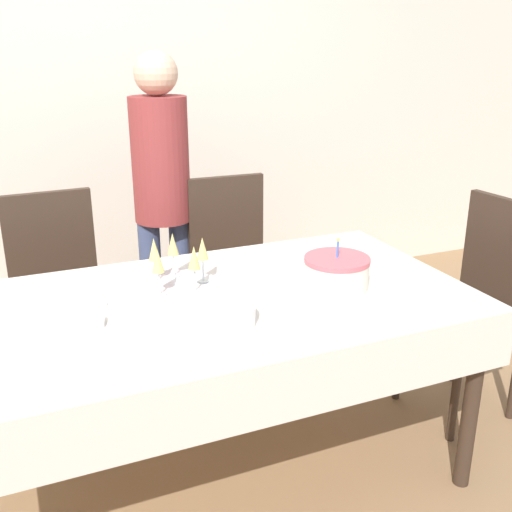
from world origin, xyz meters
TOP-DOWN VIEW (x-y plane):
  - ground_plane at (0.00, 0.00)m, footprint 12.00×12.00m
  - wall_back at (0.00, 1.82)m, footprint 8.00×0.05m
  - dining_table at (0.00, 0.00)m, footprint 1.92×1.00m
  - dining_chair_far_left at (-0.43, 0.82)m, footprint 0.44×0.44m
  - dining_chair_far_right at (0.43, 0.82)m, footprint 0.43×0.43m
  - dining_chair_right_end at (1.28, 0.01)m, footprint 0.45×0.45m
  - birthday_cake at (0.49, -0.08)m, footprint 0.24×0.24m
  - champagne_tray at (-0.05, 0.16)m, footprint 0.32×0.32m
  - plate_stack_main at (-0.03, -0.19)m, footprint 0.28×0.28m
  - cake_knife at (0.60, -0.25)m, footprint 0.30×0.05m
  - fork_pile at (-0.43, -0.03)m, footprint 0.18×0.10m
  - napkin_pile at (-0.40, 0.15)m, footprint 0.15×0.15m
  - person_standing at (0.12, 1.00)m, footprint 0.28×0.28m

SIDE VIEW (x-z plane):
  - ground_plane at x=0.00m, z-range 0.00..0.00m
  - dining_chair_far_left at x=-0.43m, z-range 0.05..1.03m
  - dining_chair_far_right at x=0.43m, z-range 0.05..1.03m
  - dining_chair_right_end at x=1.28m, z-range 0.05..1.03m
  - dining_table at x=0.00m, z-range 0.27..1.02m
  - cake_knife at x=0.60m, z-range 0.75..0.75m
  - napkin_pile at x=-0.40m, z-range 0.75..0.76m
  - fork_pile at x=-0.43m, z-range 0.75..0.77m
  - plate_stack_main at x=-0.03m, z-range 0.75..0.81m
  - birthday_cake at x=0.49m, z-range 0.71..0.90m
  - champagne_tray at x=-0.05m, z-range 0.74..0.92m
  - person_standing at x=0.12m, z-range 0.16..1.74m
  - wall_back at x=0.00m, z-range 0.00..2.70m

